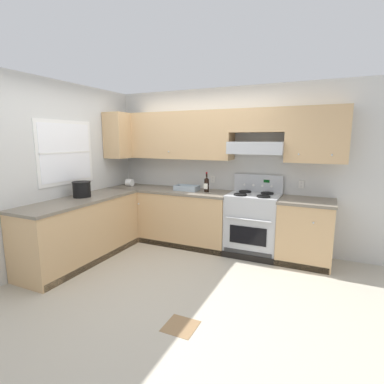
% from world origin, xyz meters
% --- Properties ---
extents(ground_plane, '(7.04, 7.04, 0.00)m').
position_xyz_m(ground_plane, '(0.00, 0.00, 0.00)').
color(ground_plane, '#B2AA99').
extents(floor_accent_tile, '(0.30, 0.30, 0.01)m').
position_xyz_m(floor_accent_tile, '(0.76, -0.82, 0.00)').
color(floor_accent_tile, olive).
rests_on(floor_accent_tile, ground_plane).
extents(wall_back, '(4.68, 0.57, 2.55)m').
position_xyz_m(wall_back, '(0.40, 1.53, 1.48)').
color(wall_back, silver).
rests_on(wall_back, ground_plane).
extents(wall_left, '(0.47, 4.00, 2.55)m').
position_xyz_m(wall_left, '(-1.59, 0.23, 1.34)').
color(wall_left, silver).
rests_on(wall_left, ground_plane).
extents(counter_back_run, '(3.60, 0.65, 0.91)m').
position_xyz_m(counter_back_run, '(0.08, 1.24, 0.45)').
color(counter_back_run, tan).
rests_on(counter_back_run, ground_plane).
extents(counter_left_run, '(0.63, 1.91, 0.91)m').
position_xyz_m(counter_left_run, '(-1.24, -0.00, 0.45)').
color(counter_left_run, tan).
rests_on(counter_left_run, ground_plane).
extents(stove, '(0.76, 0.62, 1.20)m').
position_xyz_m(stove, '(0.94, 1.25, 0.48)').
color(stove, '#B7BABC').
rests_on(stove, ground_plane).
extents(wine_bottle, '(0.08, 0.08, 0.32)m').
position_xyz_m(wine_bottle, '(0.18, 1.26, 1.04)').
color(wine_bottle, black).
rests_on(wine_bottle, counter_back_run).
extents(bowl, '(0.39, 0.23, 0.08)m').
position_xyz_m(bowl, '(-0.17, 1.26, 0.94)').
color(bowl, '#9EADB7').
rests_on(bowl, counter_back_run).
extents(bucket, '(0.26, 0.26, 0.23)m').
position_xyz_m(bucket, '(-1.32, 0.12, 1.03)').
color(bucket, black).
rests_on(bucket, counter_left_run).
extents(paper_towel_roll, '(0.12, 0.13, 0.13)m').
position_xyz_m(paper_towel_roll, '(-1.29, 1.23, 0.98)').
color(paper_towel_roll, white).
rests_on(paper_towel_roll, counter_back_run).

